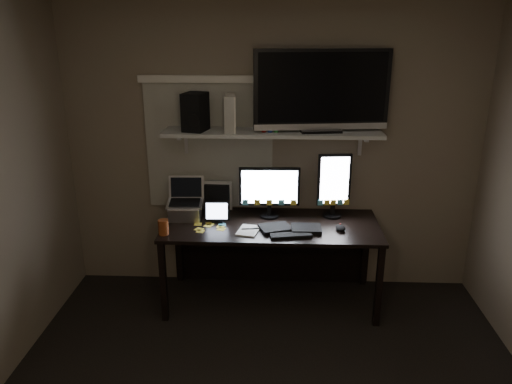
# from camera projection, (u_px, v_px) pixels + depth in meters

# --- Properties ---
(back_wall) EXTENTS (3.60, 0.00, 3.60)m
(back_wall) POSITION_uv_depth(u_px,v_px,m) (272.00, 152.00, 4.35)
(back_wall) COLOR #7E715A
(back_wall) RESTS_ON floor
(window_blinds) EXTENTS (1.10, 0.02, 1.10)m
(window_blinds) POSITION_uv_depth(u_px,v_px,m) (209.00, 147.00, 4.34)
(window_blinds) COLOR beige
(window_blinds) RESTS_ON back_wall
(desk) EXTENTS (1.80, 0.75, 0.73)m
(desk) POSITION_uv_depth(u_px,v_px,m) (271.00, 237.00, 4.34)
(desk) COLOR black
(desk) RESTS_ON floor
(wall_shelf) EXTENTS (1.80, 0.35, 0.03)m
(wall_shelf) POSITION_uv_depth(u_px,v_px,m) (272.00, 133.00, 4.11)
(wall_shelf) COLOR #B7B8B3
(wall_shelf) RESTS_ON back_wall
(monitor_landscape) EXTENTS (0.52, 0.07, 0.45)m
(monitor_landscape) POSITION_uv_depth(u_px,v_px,m) (269.00, 192.00, 4.25)
(monitor_landscape) COLOR black
(monitor_landscape) RESTS_ON desk
(monitor_portrait) EXTENTS (0.29, 0.08, 0.57)m
(monitor_portrait) POSITION_uv_depth(u_px,v_px,m) (334.00, 185.00, 4.23)
(monitor_portrait) COLOR black
(monitor_portrait) RESTS_ON desk
(keyboard) EXTENTS (0.53, 0.28, 0.03)m
(keyboard) POSITION_uv_depth(u_px,v_px,m) (291.00, 228.00, 4.04)
(keyboard) COLOR black
(keyboard) RESTS_ON desk
(mouse) EXTENTS (0.10, 0.13, 0.04)m
(mouse) POSITION_uv_depth(u_px,v_px,m) (341.00, 228.00, 4.04)
(mouse) COLOR black
(mouse) RESTS_ON desk
(notepad) EXTENTS (0.20, 0.25, 0.01)m
(notepad) POSITION_uv_depth(u_px,v_px,m) (248.00, 231.00, 4.02)
(notepad) COLOR beige
(notepad) RESTS_ON desk
(tablet) EXTENTS (0.22, 0.10, 0.19)m
(tablet) POSITION_uv_depth(u_px,v_px,m) (217.00, 212.00, 4.18)
(tablet) COLOR black
(tablet) RESTS_ON desk
(file_sorter) EXTENTS (0.22, 0.11, 0.28)m
(file_sorter) POSITION_uv_depth(u_px,v_px,m) (218.00, 197.00, 4.39)
(file_sorter) COLOR black
(file_sorter) RESTS_ON desk
(laptop) EXTENTS (0.31, 0.26, 0.34)m
(laptop) POSITION_uv_depth(u_px,v_px,m) (185.00, 200.00, 4.23)
(laptop) COLOR silver
(laptop) RESTS_ON desk
(cup) EXTENTS (0.09, 0.09, 0.12)m
(cup) POSITION_uv_depth(u_px,v_px,m) (163.00, 227.00, 3.95)
(cup) COLOR brown
(cup) RESTS_ON desk
(sticky_notes) EXTENTS (0.29, 0.23, 0.00)m
(sticky_notes) POSITION_uv_depth(u_px,v_px,m) (206.00, 227.00, 4.10)
(sticky_notes) COLOR yellow
(sticky_notes) RESTS_ON desk
(tv) EXTENTS (1.11, 0.33, 0.66)m
(tv) POSITION_uv_depth(u_px,v_px,m) (322.00, 91.00, 3.98)
(tv) COLOR black
(tv) RESTS_ON wall_shelf
(game_console) EXTENTS (0.10, 0.26, 0.30)m
(game_console) POSITION_uv_depth(u_px,v_px,m) (231.00, 113.00, 4.06)
(game_console) COLOR silver
(game_console) RESTS_ON wall_shelf
(speaker) EXTENTS (0.22, 0.24, 0.31)m
(speaker) POSITION_uv_depth(u_px,v_px,m) (195.00, 112.00, 4.06)
(speaker) COLOR black
(speaker) RESTS_ON wall_shelf
(bottles) EXTENTS (0.23, 0.06, 0.14)m
(bottles) POSITION_uv_depth(u_px,v_px,m) (270.00, 123.00, 4.04)
(bottles) COLOR #A50F0C
(bottles) RESTS_ON wall_shelf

